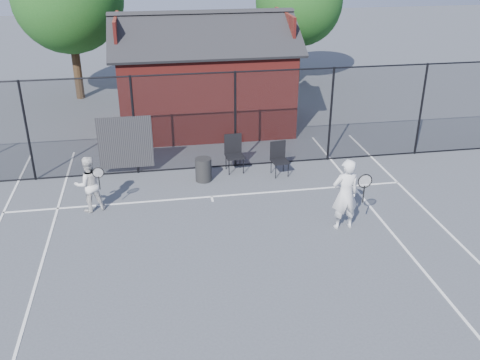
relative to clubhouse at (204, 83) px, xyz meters
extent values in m
plane|color=#474B51|center=(-0.50, -9.00, -1.61)|extent=(80.00, 80.00, 0.00)
cube|color=white|center=(-0.50, -6.00, -1.60)|extent=(11.00, 0.06, 0.01)
cube|color=white|center=(-4.61, -11.00, -1.60)|extent=(0.06, 18.00, 0.01)
cube|color=white|center=(3.61, -11.00, -1.60)|extent=(0.06, 18.00, 0.01)
cube|color=white|center=(-0.50, -6.15, -1.60)|extent=(0.06, 0.30, 0.01)
cylinder|color=black|center=(-5.50, -4.00, -0.11)|extent=(0.07, 0.07, 3.00)
cylinder|color=black|center=(-2.50, -4.00, -0.11)|extent=(0.07, 0.07, 3.00)
cylinder|color=black|center=(0.50, -4.00, -0.11)|extent=(0.07, 0.07, 3.00)
cylinder|color=black|center=(3.50, -4.00, -0.11)|extent=(0.07, 0.07, 3.00)
cylinder|color=black|center=(6.50, -4.00, -0.11)|extent=(0.07, 0.07, 3.00)
cylinder|color=black|center=(-0.50, -4.00, 1.36)|extent=(22.00, 0.04, 0.04)
cylinder|color=black|center=(-0.50, -4.00, -1.58)|extent=(22.00, 0.04, 0.04)
cube|color=black|center=(-0.50, -4.00, -0.11)|extent=(22.00, 3.00, 0.01)
cube|color=black|center=(-2.80, -4.02, -0.61)|extent=(1.60, 0.04, 1.60)
cube|color=maroon|center=(0.00, 0.00, -0.11)|extent=(6.00, 4.00, 3.00)
cube|color=black|center=(0.00, -1.00, 1.92)|extent=(6.50, 2.36, 1.32)
cube|color=black|center=(0.00, 1.00, 1.92)|extent=(6.50, 2.36, 1.32)
cube|color=maroon|center=(-2.95, 0.00, 1.92)|extent=(0.10, 2.80, 1.06)
cube|color=maroon|center=(2.95, 0.00, 1.92)|extent=(0.10, 2.80, 1.06)
cylinder|color=black|center=(-5.00, 4.50, -0.35)|extent=(0.36, 0.36, 2.52)
cylinder|color=black|center=(5.00, 5.50, -0.49)|extent=(0.36, 0.36, 2.23)
sphere|color=#154814|center=(5.00, 5.50, 2.11)|extent=(3.97, 3.97, 3.97)
imported|color=white|center=(2.51, -8.20, -0.69)|extent=(0.69, 0.47, 1.83)
torus|color=black|center=(2.81, -8.57, -0.19)|extent=(0.36, 0.03, 0.36)
cylinder|color=black|center=(2.81, -8.57, -0.53)|extent=(0.03, 0.03, 0.44)
imported|color=silver|center=(-3.70, -6.22, -0.85)|extent=(0.87, 0.77, 1.51)
torus|color=black|center=(-3.40, -6.52, -0.42)|extent=(0.30, 0.02, 0.30)
cylinder|color=black|center=(-3.40, -6.52, -0.70)|extent=(0.03, 0.03, 0.36)
cube|color=black|center=(0.41, -4.40, -1.05)|extent=(0.57, 0.59, 1.11)
cube|color=black|center=(1.70, -4.90, -1.11)|extent=(0.54, 0.56, 1.00)
cylinder|color=#252525|center=(-0.60, -4.90, -1.26)|extent=(0.48, 0.48, 0.70)
camera|label=1|loc=(-1.95, -19.14, 5.11)|focal=40.00mm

